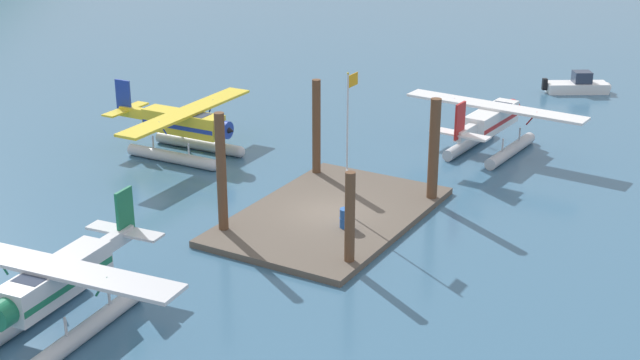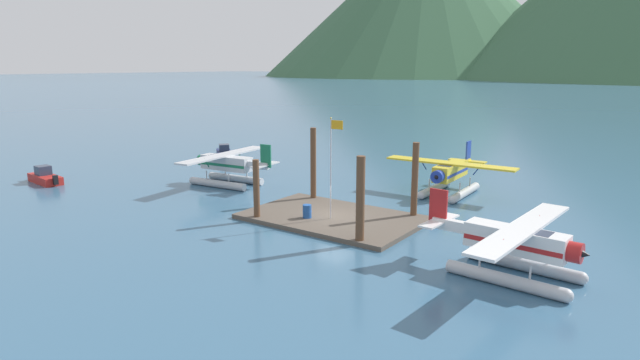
{
  "view_description": "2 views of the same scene",
  "coord_description": "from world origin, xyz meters",
  "views": [
    {
      "loc": [
        -32.63,
        -18.36,
        16.15
      ],
      "look_at": [
        0.71,
        0.97,
        1.5
      ],
      "focal_mm": 49.33,
      "sensor_mm": 36.0,
      "label": 1
    },
    {
      "loc": [
        19.25,
        -28.39,
        10.22
      ],
      "look_at": [
        -1.25,
        0.27,
        2.54
      ],
      "focal_mm": 29.74,
      "sensor_mm": 36.0,
      "label": 2
    }
  ],
  "objects": [
    {
      "name": "seaplane_yellow_bow_right",
      "position": [
        3.63,
        11.31,
        1.58
      ],
      "size": [
        10.44,
        7.98,
        3.84
      ],
      "color": "#B7BABF",
      "rests_on": "ground"
    },
    {
      "name": "mountain_ridge_west_peak",
      "position": [
        -200.75,
        448.98,
        68.65
      ],
      "size": [
        301.48,
        301.48,
        137.29
      ],
      "color": "#386042",
      "rests_on": "ground"
    },
    {
      "name": "ground_plane",
      "position": [
        0.0,
        0.0,
        0.0
      ],
      "size": [
        1200.0,
        1200.0,
        0.0
      ],
      "primitive_type": "plane",
      "color": "#38607F"
    },
    {
      "name": "piling_near_right",
      "position": [
        4.12,
        -3.29,
        2.61
      ],
      "size": [
        0.51,
        0.51,
        5.22
      ],
      "primitive_type": "cylinder",
      "color": "brown",
      "rests_on": "ground"
    },
    {
      "name": "seaplane_silver_port_fwd",
      "position": [
        -13.49,
        3.45,
        1.58
      ],
      "size": [
        7.95,
        10.49,
        3.84
      ],
      "color": "#B7BABF",
      "rests_on": "ground"
    },
    {
      "name": "flagpole",
      "position": [
        0.41,
        -0.69,
        4.41
      ],
      "size": [
        0.95,
        0.1,
        6.67
      ],
      "color": "silver",
      "rests_on": "dock_platform"
    },
    {
      "name": "dock_platform",
      "position": [
        0.0,
        0.0,
        0.15
      ],
      "size": [
        11.56,
        7.43,
        0.3
      ],
      "primitive_type": "cube",
      "color": "brown",
      "rests_on": "ground"
    },
    {
      "name": "boat_navy_open_west",
      "position": [
        -23.88,
        13.3,
        0.49
      ],
      "size": [
        4.16,
        3.88,
        1.5
      ],
      "color": "navy",
      "rests_on": "ground"
    },
    {
      "name": "boat_red_open_sw",
      "position": [
        -27.21,
        -5.34,
        0.49
      ],
      "size": [
        4.88,
        2.0,
        1.5
      ],
      "color": "#B2231E",
      "rests_on": "ground"
    },
    {
      "name": "piling_near_left",
      "position": [
        -3.99,
        -3.14,
        2.08
      ],
      "size": [
        0.42,
        0.42,
        4.15
      ],
      "primitive_type": "cylinder",
      "color": "brown",
      "rests_on": "ground"
    },
    {
      "name": "piling_far_left",
      "position": [
        -3.96,
        3.19,
        2.82
      ],
      "size": [
        0.44,
        0.44,
        5.65
      ],
      "primitive_type": "cylinder",
      "color": "brown",
      "rests_on": "ground"
    },
    {
      "name": "piling_far_right",
      "position": [
        4.36,
        3.29,
        2.62
      ],
      "size": [
        0.43,
        0.43,
        5.24
      ],
      "primitive_type": "cylinder",
      "color": "brown",
      "rests_on": "ground"
    },
    {
      "name": "fuel_drum",
      "position": [
        -1.09,
        -1.42,
        0.74
      ],
      "size": [
        0.62,
        0.62,
        0.88
      ],
      "color": "#1E4C99",
      "rests_on": "dock_platform"
    },
    {
      "name": "seaplane_white_stbd_aft",
      "position": [
        12.81,
        -3.11,
        1.58
      ],
      "size": [
        7.97,
        10.47,
        3.84
      ],
      "color": "#B7BABF",
      "rests_on": "ground"
    }
  ]
}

